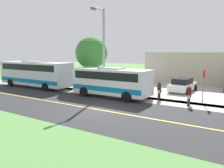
{
  "coord_description": "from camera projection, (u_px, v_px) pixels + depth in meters",
  "views": [
    {
      "loc": [
        12.81,
        9.39,
        4.18
      ],
      "look_at": [
        -3.5,
        -1.17,
        1.4
      ],
      "focal_mm": 35.87,
      "sensor_mm": 36.0,
      "label": 1
    }
  ],
  "objects": [
    {
      "name": "transit_bus_rear",
      "position": [
        35.0,
        73.0,
        26.71
      ],
      "size": [
        2.72,
        10.34,
        3.11
      ],
      "color": "silver",
      "rests_on": "ground"
    },
    {
      "name": "parking_lot_surface",
      "position": [
        186.0,
        90.0,
        24.98
      ],
      "size": [
        14.0,
        36.0,
        0.01
      ],
      "primitive_type": "cube",
      "color": "#B2ADA3",
      "rests_on": "ground"
    },
    {
      "name": "road_centre_line",
      "position": [
        99.0,
        110.0,
        16.29
      ],
      "size": [
        0.16,
        100.0,
        0.0
      ],
      "primitive_type": "cube",
      "color": "gold",
      "rests_on": "ground"
    },
    {
      "name": "parked_car_near",
      "position": [
        183.0,
        85.0,
        23.81
      ],
      "size": [
        4.51,
        2.23,
        1.45
      ],
      "color": "white",
      "rests_on": "ground"
    },
    {
      "name": "street_light_pole",
      "position": [
        103.0,
        49.0,
        21.37
      ],
      "size": [
        1.97,
        0.24,
        8.22
      ],
      "color": "#9E9EA3",
      "rests_on": "ground"
    },
    {
      "name": "pedestrian_with_bags",
      "position": [
        189.0,
        95.0,
        17.41
      ],
      "size": [
        0.72,
        0.34,
        1.67
      ],
      "color": "#1E2347",
      "rests_on": "ground"
    },
    {
      "name": "road_surface",
      "position": [
        99.0,
        110.0,
        16.29
      ],
      "size": [
        8.0,
        100.0,
        0.01
      ],
      "primitive_type": "cube",
      "color": "#28282B",
      "rests_on": "ground"
    },
    {
      "name": "tree_curbside",
      "position": [
        91.0,
        53.0,
        25.35
      ],
      "size": [
        3.63,
        3.63,
        5.91
      ],
      "color": "#4C3826",
      "rests_on": "ground"
    },
    {
      "name": "ground_plane",
      "position": [
        99.0,
        110.0,
        16.29
      ],
      "size": [
        120.0,
        120.0,
        0.0
      ],
      "primitive_type": "plane",
      "color": "#548442"
    },
    {
      "name": "shuttle_bus_front",
      "position": [
        111.0,
        81.0,
        20.85
      ],
      "size": [
        2.67,
        7.58,
        2.75
      ],
      "color": "white",
      "rests_on": "ground"
    },
    {
      "name": "stop_sign",
      "position": [
        204.0,
        80.0,
        17.9
      ],
      "size": [
        0.76,
        0.07,
        2.88
      ],
      "color": "slate",
      "rests_on": "ground"
    },
    {
      "name": "commercial_building",
      "position": [
        221.0,
        67.0,
        30.94
      ],
      "size": [
        10.0,
        18.52,
        4.16
      ],
      "primitive_type": "cube",
      "color": "#B7A893",
      "rests_on": "ground"
    },
    {
      "name": "sidewalk",
      "position": [
        133.0,
        98.0,
        20.61
      ],
      "size": [
        2.4,
        100.0,
        0.01
      ],
      "primitive_type": "cube",
      "color": "#9E9991",
      "rests_on": "ground"
    },
    {
      "name": "pedestrian_waiting",
      "position": [
        159.0,
        90.0,
        19.63
      ],
      "size": [
        0.72,
        0.34,
        1.68
      ],
      "color": "#4C1919",
      "rests_on": "ground"
    }
  ]
}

